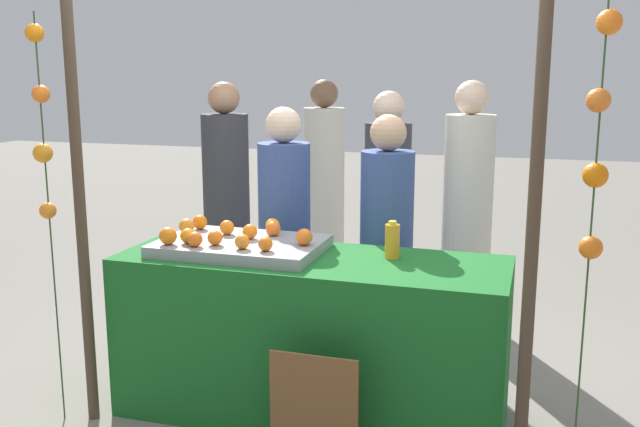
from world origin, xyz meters
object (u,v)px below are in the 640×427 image
at_px(orange_0, 188,236).
at_px(stall_counter, 311,337).
at_px(orange_1, 242,242).
at_px(vendor_right, 386,256).
at_px(vendor_left, 285,246).
at_px(juice_bottle, 392,241).
at_px(chalkboard_sign, 314,415).

bearing_deg(orange_0, stall_counter, 12.13).
xyz_separation_m(orange_1, vendor_right, (0.56, 0.79, -0.23)).
relative_size(orange_0, orange_1, 1.05).
relative_size(stall_counter, orange_1, 26.45).
distance_m(stall_counter, vendor_left, 0.80).
bearing_deg(orange_1, vendor_left, 94.75).
bearing_deg(juice_bottle, orange_1, -159.00).
distance_m(orange_0, orange_1, 0.31).
height_order(stall_counter, vendor_left, vendor_left).
bearing_deg(orange_1, juice_bottle, 21.00).
relative_size(stall_counter, juice_bottle, 10.33).
bearing_deg(vendor_right, orange_1, -125.46).
bearing_deg(orange_0, juice_bottle, 13.68).
relative_size(orange_1, chalkboard_sign, 0.13).
bearing_deg(stall_counter, chalkboard_sign, -70.83).
bearing_deg(vendor_left, juice_bottle, -33.96).
height_order(orange_0, juice_bottle, juice_bottle).
distance_m(orange_0, juice_bottle, 1.05).
bearing_deg(orange_1, orange_0, 175.80).
distance_m(orange_1, chalkboard_sign, 0.92).
height_order(orange_1, vendor_right, vendor_right).
distance_m(stall_counter, juice_bottle, 0.66).
relative_size(juice_bottle, vendor_right, 0.12).
xyz_separation_m(orange_0, chalkboard_sign, (0.81, -0.41, -0.67)).
relative_size(orange_0, chalkboard_sign, 0.14).
relative_size(stall_counter, orange_0, 25.16).
distance_m(orange_1, juice_bottle, 0.75).
bearing_deg(stall_counter, orange_1, -153.21).
height_order(orange_1, juice_bottle, juice_bottle).
distance_m(juice_bottle, vendor_right, 0.58).
distance_m(orange_1, vendor_right, 1.00).
xyz_separation_m(stall_counter, vendor_right, (0.25, 0.64, 0.29)).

